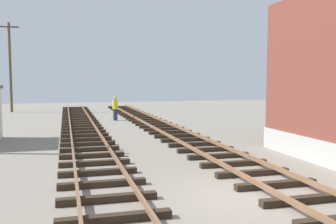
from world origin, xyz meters
The scene contains 5 objects.
ground_plane centered at (0.00, 0.00, 0.00)m, with size 86.24×86.24×0.00m, color gray.
track_near_building centered at (1.29, 0.00, 0.13)m, with size 2.50×66.34×0.32m.
track_centre centered at (-3.45, 0.00, 0.13)m, with size 2.50×66.34×0.32m.
utility_pole_far centered at (-9.36, 29.60, 4.38)m, with size 1.80×0.24×8.38m.
track_worker_foreground centered at (-0.80, 19.65, 0.93)m, with size 0.40×0.40×1.87m.
Camera 1 is at (-4.41, -8.49, 3.05)m, focal length 40.01 mm.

